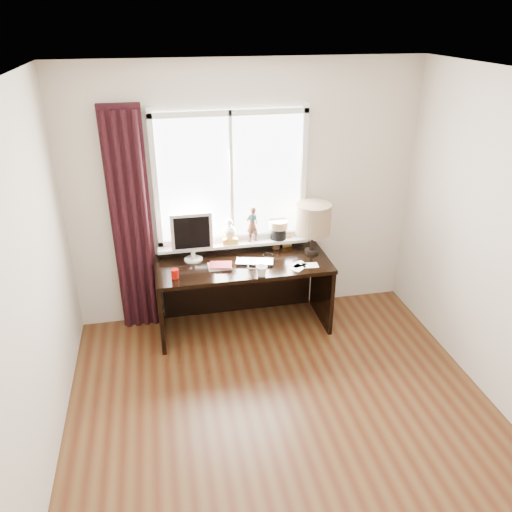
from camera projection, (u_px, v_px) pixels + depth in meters
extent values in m
cube|color=#4E3318|center=(295.00, 444.00, 3.79)|extent=(3.50, 4.00, 0.00)
cube|color=white|center=(312.00, 87.00, 2.64)|extent=(3.50, 4.00, 0.00)
cube|color=beige|center=(246.00, 196.00, 4.97)|extent=(3.50, 0.00, 2.60)
cube|color=beige|center=(13.00, 328.00, 2.90)|extent=(0.00, 4.00, 2.60)
imported|color=silver|center=(255.00, 262.00, 4.86)|extent=(0.41, 0.32, 0.03)
imported|color=white|center=(262.00, 271.00, 4.61)|extent=(0.15, 0.15, 0.11)
cylinder|color=#8F0801|center=(175.00, 274.00, 4.57)|extent=(0.07, 0.07, 0.09)
cube|color=white|center=(231.00, 178.00, 4.85)|extent=(1.40, 0.02, 1.30)
cube|color=silver|center=(233.00, 238.00, 5.10)|extent=(1.50, 0.05, 0.05)
cube|color=silver|center=(230.00, 113.00, 4.55)|extent=(1.50, 0.05, 0.05)
cube|color=silver|center=(155.00, 184.00, 4.69)|extent=(0.05, 0.05, 1.40)
cube|color=silver|center=(303.00, 174.00, 4.95)|extent=(0.05, 0.05, 1.40)
cube|color=silver|center=(231.00, 179.00, 4.82)|extent=(0.03, 0.05, 1.30)
cube|color=silver|center=(233.00, 243.00, 5.07)|extent=(1.52, 0.18, 0.03)
cylinder|color=maroon|center=(183.00, 237.00, 4.90)|extent=(0.13, 0.13, 0.22)
cube|color=gold|center=(230.00, 240.00, 5.04)|extent=(0.15, 0.12, 0.06)
sphere|color=beige|center=(229.00, 231.00, 5.00)|extent=(0.13, 0.13, 0.13)
sphere|color=beige|center=(229.00, 222.00, 4.95)|extent=(0.07, 0.07, 0.07)
imported|color=brown|center=(253.00, 224.00, 5.01)|extent=(0.16, 0.13, 0.38)
cylinder|color=#1E4C51|center=(253.00, 217.00, 4.96)|extent=(0.11, 0.11, 0.05)
cylinder|color=black|center=(278.00, 233.00, 5.12)|extent=(0.16, 0.16, 0.12)
cylinder|color=#8C6B4C|center=(279.00, 224.00, 5.08)|extent=(0.20, 0.20, 0.08)
cube|color=black|center=(132.00, 224.00, 4.78)|extent=(0.38, 0.05, 2.25)
cylinder|color=black|center=(117.00, 229.00, 4.73)|extent=(0.06, 0.06, 2.20)
cylinder|color=black|center=(127.00, 228.00, 4.75)|extent=(0.06, 0.06, 2.20)
cylinder|color=black|center=(136.00, 227.00, 4.77)|extent=(0.06, 0.06, 2.20)
cylinder|color=black|center=(146.00, 227.00, 4.78)|extent=(0.06, 0.06, 2.20)
cube|color=black|center=(243.00, 264.00, 4.88)|extent=(1.70, 0.70, 0.04)
cube|color=black|center=(161.00, 306.00, 4.90)|extent=(0.04, 0.64, 0.71)
cube|color=black|center=(322.00, 289.00, 5.20)|extent=(0.04, 0.64, 0.71)
cube|color=black|center=(238.00, 281.00, 5.34)|extent=(1.60, 0.03, 0.71)
cylinder|color=beige|center=(193.00, 259.00, 4.92)|extent=(0.18, 0.18, 0.01)
cylinder|color=beige|center=(193.00, 254.00, 4.90)|extent=(0.04, 0.04, 0.10)
cube|color=beige|center=(192.00, 232.00, 4.79)|extent=(0.40, 0.04, 0.38)
cube|color=black|center=(192.00, 233.00, 4.77)|extent=(0.34, 0.01, 0.32)
cube|color=beige|center=(220.00, 266.00, 4.78)|extent=(0.22, 0.16, 0.02)
cube|color=maroon|center=(221.00, 265.00, 4.77)|extent=(0.23, 0.19, 0.01)
cylinder|color=black|center=(276.00, 243.00, 5.15)|extent=(0.09, 0.09, 0.12)
cylinder|color=black|center=(274.00, 238.00, 5.14)|extent=(0.01, 0.01, 0.22)
cylinder|color=black|center=(277.00, 240.00, 5.13)|extent=(0.01, 0.01, 0.19)
cylinder|color=black|center=(276.00, 236.00, 5.14)|extent=(0.01, 0.01, 0.25)
cylinder|color=black|center=(277.00, 240.00, 5.15)|extent=(0.01, 0.01, 0.17)
cube|color=gold|center=(287.00, 241.00, 5.18)|extent=(0.10, 0.03, 0.13)
cube|color=#996633|center=(287.00, 241.00, 5.17)|extent=(0.08, 0.01, 0.10)
cylinder|color=black|center=(311.00, 251.00, 5.07)|extent=(0.14, 0.14, 0.03)
cylinder|color=black|center=(312.00, 240.00, 5.02)|extent=(0.03, 0.03, 0.22)
cylinder|color=gray|center=(313.00, 219.00, 4.92)|extent=(0.35, 0.35, 0.30)
cube|color=white|center=(298.00, 264.00, 4.83)|extent=(0.18, 0.16, 0.00)
cube|color=white|center=(310.00, 265.00, 4.82)|extent=(0.16, 0.12, 0.00)
cube|color=white|center=(298.00, 268.00, 4.77)|extent=(0.19, 0.18, 0.00)
torus|color=black|center=(266.00, 262.00, 4.88)|extent=(0.18, 0.18, 0.01)
torus|color=black|center=(268.00, 255.00, 5.01)|extent=(0.12, 0.12, 0.01)
torus|color=black|center=(269.00, 259.00, 4.93)|extent=(0.13, 0.13, 0.01)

